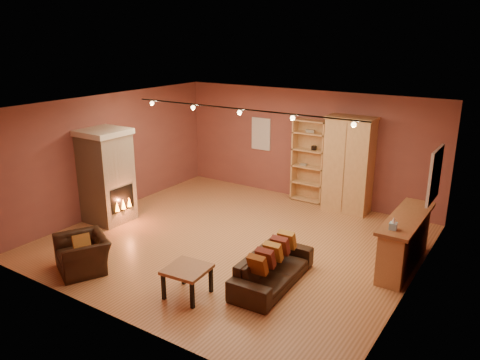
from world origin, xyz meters
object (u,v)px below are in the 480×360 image
Objects in this scene: fireplace at (107,176)px; coffee_table at (187,272)px; armoire at (349,165)px; bar_counter at (404,241)px; bookcase at (310,160)px; loveseat at (273,263)px; armchair at (82,248)px.

fireplace is 2.96× the size of coffee_table.
bar_counter is (1.92, -2.16, -0.65)m from armoire.
bookcase is 2.93× the size of coffee_table.
armoire is 5.22m from coffee_table.
bar_counter is (6.24, 1.40, -0.56)m from fireplace.
armchair is (-3.11, -1.45, 0.04)m from loveseat.
armchair is (1.43, -1.91, -0.64)m from fireplace.
bookcase is 0.91× the size of armoire.
armchair is (-1.81, -5.65, -0.64)m from bookcase.
fireplace is at bearing 81.64° from loveseat.
fireplace is 3.95m from coffee_table.
armoire is 2.02× the size of armchair.
coffee_table is at bearing -132.02° from bar_counter.
loveseat is 2.67× the size of coffee_table.
bookcase is 3.85m from bar_counter.
coffee_table is at bearing -98.28° from armoire.
armoire is at bearing 0.59° from loveseat.
fireplace reaches higher than bar_counter.
armoire is 6.23m from armchair.
fireplace is 4.95m from bookcase.
bar_counter is 1.08× the size of loveseat.
bookcase is at bearing 142.08° from bar_counter.
loveseat is at bearing -86.79° from armoire.
bookcase is at bearing 98.59° from armchair.
coffee_table is at bearing 136.04° from loveseat.
armchair is at bearing -145.48° from bar_counter.
bookcase is at bearing 170.51° from armoire.
coffee_table is (2.14, 0.35, 0.01)m from armchair.
armoire reaches higher than fireplace.
fireplace is at bearing -167.36° from bar_counter.
armoire is 1.11× the size of bar_counter.
armoire is at bearing 88.49° from armchair.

